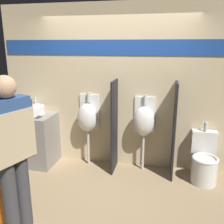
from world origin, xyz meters
The scene contains 11 objects.
ground_plane centered at (0.00, 0.00, 0.00)m, with size 16.00×16.00×0.00m, color #997F5B.
display_wall centered at (0.00, 0.60, 1.36)m, with size 4.01×0.07×2.70m.
sink_counter centered at (-1.51, 0.27, 0.45)m, with size 0.90×0.59×0.89m.
sink_basin centered at (-1.46, 0.33, 0.96)m, with size 0.44×0.44×0.27m.
cell_phone centered at (-1.24, 0.16, 0.90)m, with size 0.07×0.14×0.01m.
divider_near_counter centered at (0.00, 0.34, 0.76)m, with size 0.03×0.45×1.51m.
divider_mid centered at (0.95, 0.34, 0.76)m, with size 0.03×0.45×1.51m.
urinal_near_counter centered at (-0.48, 0.45, 0.85)m, with size 0.36×0.26×1.27m.
urinal_far centered at (0.47, 0.45, 0.85)m, with size 0.36×0.26×1.27m.
toilet centered at (1.43, 0.27, 0.31)m, with size 0.39×0.56×0.89m.
person_in_vest centered at (-0.77, -1.29, 1.03)m, with size 0.37×0.59×1.77m.
Camera 1 is at (0.78, -3.44, 2.05)m, focal length 40.00 mm.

